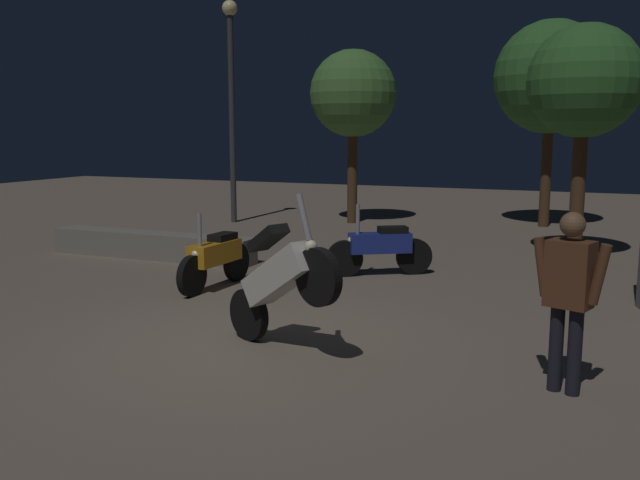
# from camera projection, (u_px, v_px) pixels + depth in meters

# --- Properties ---
(ground_plane) EXTENTS (40.00, 40.00, 0.00)m
(ground_plane) POSITION_uv_depth(u_px,v_px,m) (245.00, 342.00, 7.21)
(ground_plane) COLOR #756656
(motorcycle_white_foreground) EXTENTS (1.55, 0.78, 1.63)m
(motorcycle_white_foreground) POSITION_uv_depth(u_px,v_px,m) (281.00, 280.00, 6.80)
(motorcycle_white_foreground) COLOR black
(motorcycle_white_foreground) RESTS_ON ground_plane
(motorcycle_blue_parked_left) EXTENTS (1.46, 0.97, 1.11)m
(motorcycle_blue_parked_left) POSITION_uv_depth(u_px,v_px,m) (380.00, 247.00, 10.46)
(motorcycle_blue_parked_left) COLOR black
(motorcycle_blue_parked_left) RESTS_ON ground_plane
(motorcycle_orange_parked_right) EXTENTS (0.35, 1.66, 1.11)m
(motorcycle_orange_parked_right) POSITION_uv_depth(u_px,v_px,m) (215.00, 258.00, 9.63)
(motorcycle_orange_parked_right) COLOR black
(motorcycle_orange_parked_right) RESTS_ON ground_plane
(person_rider_beside) EXTENTS (0.65, 0.34, 1.56)m
(person_rider_beside) POSITION_uv_depth(u_px,v_px,m) (569.00, 288.00, 5.70)
(person_rider_beside) COLOR black
(person_rider_beside) RESTS_ON ground_plane
(streetlamp_far) EXTENTS (0.36, 0.36, 5.20)m
(streetlamp_far) POSITION_uv_depth(u_px,v_px,m) (231.00, 84.00, 16.08)
(streetlamp_far) COLOR #38383D
(streetlamp_far) RESTS_ON ground_plane
(tree_left_bg) EXTENTS (2.04, 2.04, 4.09)m
(tree_left_bg) POSITION_uv_depth(u_px,v_px,m) (353.00, 95.00, 16.00)
(tree_left_bg) COLOR #4C331E
(tree_left_bg) RESTS_ON ground_plane
(tree_center_bg) EXTENTS (2.54, 2.54, 4.67)m
(tree_center_bg) POSITION_uv_depth(u_px,v_px,m) (551.00, 78.00, 15.31)
(tree_center_bg) COLOR #4C331E
(tree_center_bg) RESTS_ON ground_plane
(tree_right_bg) EXTENTS (1.88, 1.88, 3.96)m
(tree_right_bg) POSITION_uv_depth(u_px,v_px,m) (584.00, 83.00, 11.27)
(tree_right_bg) COLOR #4C331E
(tree_right_bg) RESTS_ON ground_plane
(planter_wall_low) EXTENTS (3.93, 0.50, 0.45)m
(planter_wall_low) POSITION_uv_depth(u_px,v_px,m) (152.00, 245.00, 11.93)
(planter_wall_low) COLOR gray
(planter_wall_low) RESTS_ON ground_plane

